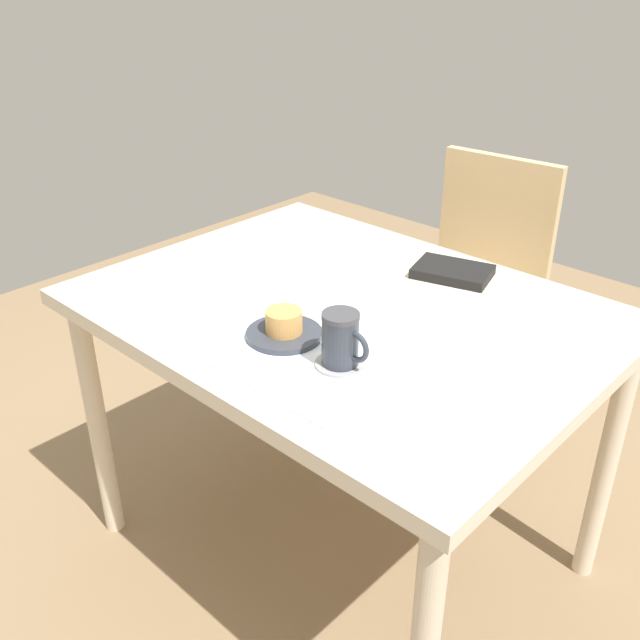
# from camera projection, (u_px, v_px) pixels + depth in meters

# --- Properties ---
(ground_plane) EXTENTS (4.40, 4.40, 0.02)m
(ground_plane) POSITION_uv_depth(u_px,v_px,m) (340.00, 549.00, 1.95)
(ground_plane) COLOR #846B4C
(dining_table) EXTENTS (1.14, 0.86, 0.74)m
(dining_table) POSITION_uv_depth(u_px,v_px,m) (344.00, 335.00, 1.63)
(dining_table) COLOR beige
(dining_table) RESTS_ON ground_plane
(wooden_chair) EXTENTS (0.45, 0.45, 0.88)m
(wooden_chair) POSITION_uv_depth(u_px,v_px,m) (473.00, 288.00, 2.28)
(wooden_chair) COLOR #D1B27F
(wooden_chair) RESTS_ON ground_plane
(placemat) EXTENTS (0.44, 0.34, 0.00)m
(placemat) POSITION_uv_depth(u_px,v_px,m) (306.00, 348.00, 1.42)
(placemat) COLOR white
(placemat) RESTS_ON dining_table
(pastry_plate) EXTENTS (0.16, 0.16, 0.01)m
(pastry_plate) POSITION_uv_depth(u_px,v_px,m) (284.00, 334.00, 1.45)
(pastry_plate) COLOR #333842
(pastry_plate) RESTS_ON placemat
(pastry) EXTENTS (0.08, 0.08, 0.05)m
(pastry) POSITION_uv_depth(u_px,v_px,m) (284.00, 321.00, 1.44)
(pastry) COLOR tan
(pastry) RESTS_ON pastry_plate
(coffee_coaster) EXTENTS (0.10, 0.10, 0.00)m
(coffee_coaster) POSITION_uv_depth(u_px,v_px,m) (340.00, 364.00, 1.36)
(coffee_coaster) COLOR #99999E
(coffee_coaster) RESTS_ON placemat
(coffee_mug) EXTENTS (0.10, 0.07, 0.11)m
(coffee_mug) POSITION_uv_depth(u_px,v_px,m) (341.00, 339.00, 1.33)
(coffee_mug) COLOR #2D333D
(coffee_mug) RESTS_ON coffee_coaster
(small_book) EXTENTS (0.21, 0.17, 0.02)m
(small_book) POSITION_uv_depth(u_px,v_px,m) (453.00, 272.00, 1.72)
(small_book) COLOR black
(small_book) RESTS_ON dining_table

